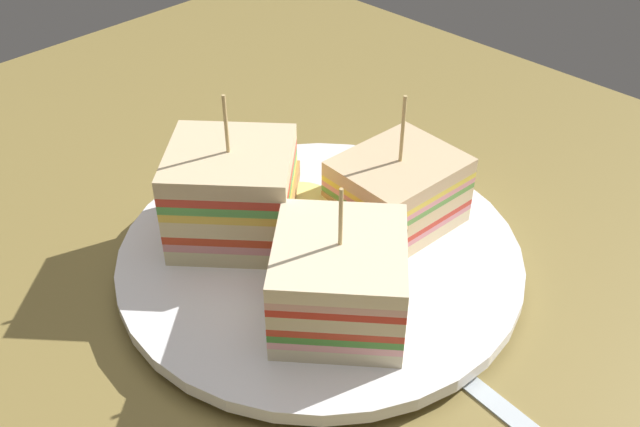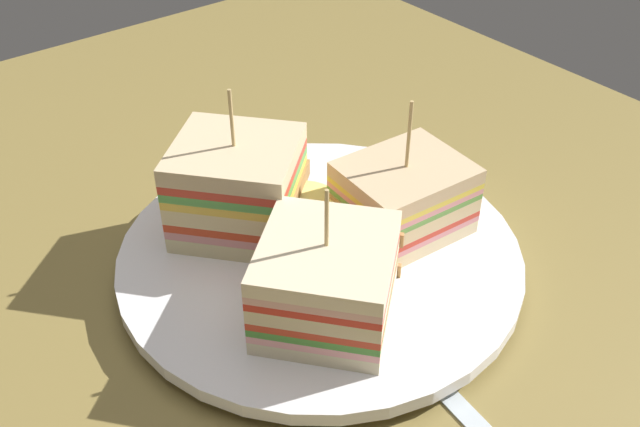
{
  "view_description": "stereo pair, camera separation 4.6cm",
  "coord_description": "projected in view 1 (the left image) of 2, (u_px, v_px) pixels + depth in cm",
  "views": [
    {
      "loc": [
        25.86,
        -26.36,
        32.85
      ],
      "look_at": [
        0.0,
        0.0,
        4.72
      ],
      "focal_mm": 40.74,
      "sensor_mm": 36.0,
      "label": 1
    },
    {
      "loc": [
        28.96,
        -22.91,
        32.85
      ],
      "look_at": [
        0.0,
        0.0,
        4.72
      ],
      "focal_mm": 40.74,
      "sensor_mm": 36.0,
      "label": 2
    }
  ],
  "objects": [
    {
      "name": "ground_plane",
      "position": [
        320.0,
        279.0,
        0.5
      ],
      "size": [
        91.37,
        76.46,
        1.8
      ],
      "primitive_type": "cube",
      "color": "olive"
    },
    {
      "name": "plate",
      "position": [
        320.0,
        257.0,
        0.49
      ],
      "size": [
        26.78,
        26.78,
        1.72
      ],
      "color": "white",
      "rests_on": "ground_plane"
    },
    {
      "name": "sandwich_wedge_0",
      "position": [
        397.0,
        192.0,
        0.49
      ],
      "size": [
        7.14,
        8.52,
        9.82
      ],
      "rotation": [
        0.0,
        0.0,
        4.64
      ],
      "color": "beige",
      "rests_on": "plate"
    },
    {
      "name": "sandwich_wedge_1",
      "position": [
        233.0,
        194.0,
        0.48
      ],
      "size": [
        10.92,
        10.86,
        10.5
      ],
      "rotation": [
        0.0,
        0.0,
        7.0
      ],
      "color": "beige",
      "rests_on": "plate"
    },
    {
      "name": "sandwich_wedge_2",
      "position": [
        339.0,
        280.0,
        0.42
      ],
      "size": [
        10.87,
        10.94,
        9.17
      ],
      "rotation": [
        0.0,
        0.0,
        8.55
      ],
      "color": "beige",
      "rests_on": "plate"
    },
    {
      "name": "chip_pile",
      "position": [
        306.0,
        223.0,
        0.49
      ],
      "size": [
        6.12,
        7.61,
        3.26
      ],
      "color": "#E0BB64",
      "rests_on": "plate"
    },
    {
      "name": "spoon",
      "position": [
        471.0,
        380.0,
        0.41
      ],
      "size": [
        15.32,
        3.53,
        1.0
      ],
      "rotation": [
        0.0,
        0.0,
        3.04
      ],
      "color": "silver",
      "rests_on": "ground_plane"
    }
  ]
}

